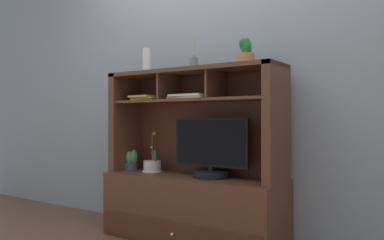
{
  "coord_description": "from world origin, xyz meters",
  "views": [
    {
      "loc": [
        1.64,
        -2.46,
        0.91
      ],
      "look_at": [
        0.0,
        0.0,
        0.91
      ],
      "focal_mm": 37.02,
      "sensor_mm": 36.0,
      "label": 1
    }
  ],
  "objects_px": {
    "magazine_stack_centre": "(192,97)",
    "potted_succulent": "(245,53)",
    "potted_orchid": "(152,166)",
    "magazine_stack_left": "(147,98)",
    "potted_fern": "(130,161)",
    "media_console": "(193,189)",
    "tv_monitor": "(211,153)",
    "ceramic_vase": "(147,61)",
    "diffuser_bottle": "(194,63)"
  },
  "relations": [
    {
      "from": "diffuser_bottle",
      "to": "ceramic_vase",
      "type": "distance_m",
      "value": 0.46
    },
    {
      "from": "potted_succulent",
      "to": "ceramic_vase",
      "type": "bearing_deg",
      "value": 177.51
    },
    {
      "from": "potted_fern",
      "to": "ceramic_vase",
      "type": "xyz_separation_m",
      "value": [
        0.18,
        0.01,
        0.82
      ]
    },
    {
      "from": "magazine_stack_centre",
      "to": "potted_succulent",
      "type": "distance_m",
      "value": 0.51
    },
    {
      "from": "tv_monitor",
      "to": "potted_fern",
      "type": "height_order",
      "value": "tv_monitor"
    },
    {
      "from": "tv_monitor",
      "to": "magazine_stack_left",
      "type": "bearing_deg",
      "value": -176.32
    },
    {
      "from": "potted_orchid",
      "to": "magazine_stack_left",
      "type": "bearing_deg",
      "value": -105.2
    },
    {
      "from": "diffuser_bottle",
      "to": "potted_succulent",
      "type": "relative_size",
      "value": 1.39
    },
    {
      "from": "tv_monitor",
      "to": "magazine_stack_centre",
      "type": "height_order",
      "value": "magazine_stack_centre"
    },
    {
      "from": "magazine_stack_left",
      "to": "potted_succulent",
      "type": "height_order",
      "value": "potted_succulent"
    },
    {
      "from": "media_console",
      "to": "potted_fern",
      "type": "distance_m",
      "value": 0.65
    },
    {
      "from": "magazine_stack_centre",
      "to": "potted_succulent",
      "type": "relative_size",
      "value": 1.84
    },
    {
      "from": "tv_monitor",
      "to": "magazine_stack_centre",
      "type": "xyz_separation_m",
      "value": [
        -0.14,
        -0.05,
        0.41
      ]
    },
    {
      "from": "potted_fern",
      "to": "ceramic_vase",
      "type": "height_order",
      "value": "ceramic_vase"
    },
    {
      "from": "tv_monitor",
      "to": "magazine_stack_left",
      "type": "xyz_separation_m",
      "value": [
        -0.57,
        -0.04,
        0.41
      ]
    },
    {
      "from": "media_console",
      "to": "ceramic_vase",
      "type": "xyz_separation_m",
      "value": [
        -0.45,
        0.01,
        1.0
      ]
    },
    {
      "from": "potted_fern",
      "to": "diffuser_bottle",
      "type": "xyz_separation_m",
      "value": [
        0.63,
        0.02,
        0.77
      ]
    },
    {
      "from": "tv_monitor",
      "to": "magazine_stack_centre",
      "type": "relative_size",
      "value": 1.79
    },
    {
      "from": "potted_orchid",
      "to": "magazine_stack_left",
      "type": "xyz_separation_m",
      "value": [
        -0.01,
        -0.05,
        0.55
      ]
    },
    {
      "from": "tv_monitor",
      "to": "potted_orchid",
      "type": "bearing_deg",
      "value": 179.0
    },
    {
      "from": "magazine_stack_left",
      "to": "potted_orchid",
      "type": "bearing_deg",
      "value": 74.8
    },
    {
      "from": "tv_monitor",
      "to": "diffuser_bottle",
      "type": "relative_size",
      "value": 2.37
    },
    {
      "from": "media_console",
      "to": "potted_succulent",
      "type": "relative_size",
      "value": 7.64
    },
    {
      "from": "magazine_stack_centre",
      "to": "ceramic_vase",
      "type": "height_order",
      "value": "ceramic_vase"
    },
    {
      "from": "potted_fern",
      "to": "magazine_stack_centre",
      "type": "bearing_deg",
      "value": -4.76
    },
    {
      "from": "potted_orchid",
      "to": "potted_fern",
      "type": "bearing_deg",
      "value": -178.5
    },
    {
      "from": "magazine_stack_centre",
      "to": "ceramic_vase",
      "type": "xyz_separation_m",
      "value": [
        -0.48,
        0.06,
        0.31
      ]
    },
    {
      "from": "media_console",
      "to": "potted_succulent",
      "type": "height_order",
      "value": "potted_succulent"
    },
    {
      "from": "media_console",
      "to": "magazine_stack_centre",
      "type": "relative_size",
      "value": 4.16
    },
    {
      "from": "media_console",
      "to": "potted_orchid",
      "type": "height_order",
      "value": "media_console"
    },
    {
      "from": "media_console",
      "to": "potted_orchid",
      "type": "relative_size",
      "value": 4.32
    },
    {
      "from": "potted_orchid",
      "to": "magazine_stack_left",
      "type": "height_order",
      "value": "magazine_stack_left"
    },
    {
      "from": "diffuser_bottle",
      "to": "magazine_stack_left",
      "type": "bearing_deg",
      "value": -171.56
    },
    {
      "from": "media_console",
      "to": "tv_monitor",
      "type": "xyz_separation_m",
      "value": [
        0.16,
        -0.01,
        0.28
      ]
    },
    {
      "from": "ceramic_vase",
      "to": "potted_fern",
      "type": "bearing_deg",
      "value": -176.89
    },
    {
      "from": "potted_orchid",
      "to": "potted_fern",
      "type": "distance_m",
      "value": 0.24
    },
    {
      "from": "potted_succulent",
      "to": "ceramic_vase",
      "type": "distance_m",
      "value": 0.91
    },
    {
      "from": "potted_fern",
      "to": "magazine_stack_left",
      "type": "relative_size",
      "value": 0.67
    },
    {
      "from": "media_console",
      "to": "tv_monitor",
      "type": "relative_size",
      "value": 2.32
    },
    {
      "from": "potted_orchid",
      "to": "potted_succulent",
      "type": "height_order",
      "value": "potted_succulent"
    },
    {
      "from": "magazine_stack_centre",
      "to": "potted_succulent",
      "type": "xyz_separation_m",
      "value": [
        0.42,
        0.02,
        0.28
      ]
    },
    {
      "from": "media_console",
      "to": "ceramic_vase",
      "type": "height_order",
      "value": "ceramic_vase"
    },
    {
      "from": "potted_fern",
      "to": "diffuser_bottle",
      "type": "bearing_deg",
      "value": 1.81
    },
    {
      "from": "media_console",
      "to": "ceramic_vase",
      "type": "bearing_deg",
      "value": 179.13
    },
    {
      "from": "magazine_stack_centre",
      "to": "ceramic_vase",
      "type": "distance_m",
      "value": 0.58
    },
    {
      "from": "tv_monitor",
      "to": "ceramic_vase",
      "type": "distance_m",
      "value": 0.95
    },
    {
      "from": "tv_monitor",
      "to": "magazine_stack_left",
      "type": "distance_m",
      "value": 0.7
    },
    {
      "from": "potted_orchid",
      "to": "magazine_stack_left",
      "type": "relative_size",
      "value": 1.25
    },
    {
      "from": "media_console",
      "to": "magazine_stack_centre",
      "type": "height_order",
      "value": "media_console"
    },
    {
      "from": "media_console",
      "to": "magazine_stack_left",
      "type": "relative_size",
      "value": 5.42
    }
  ]
}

